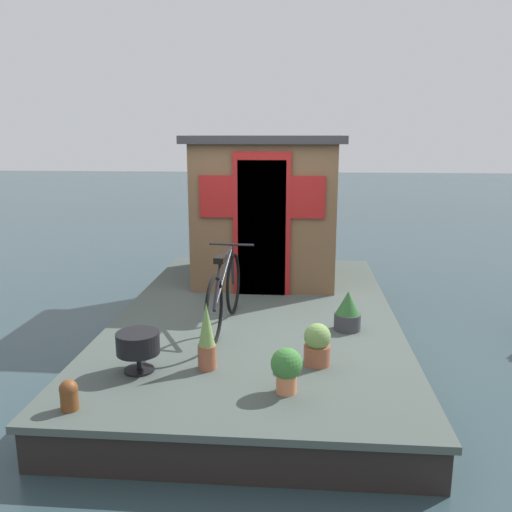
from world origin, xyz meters
The scene contains 10 objects.
ground_plane centered at (0.00, 0.00, 0.00)m, with size 60.00×60.00×0.00m, color #2D4247.
houseboat_deck centered at (0.00, 0.00, 0.21)m, with size 5.35×3.12×0.41m.
houseboat_cabin centered at (1.56, 0.00, 1.42)m, with size 1.97×2.05×1.99m.
bicycle centered at (-0.56, 0.30, 0.79)m, with size 1.66×0.50×0.83m.
potted_plant_mint centered at (-1.99, -0.39, 0.62)m, with size 0.25×0.25×0.37m.
potted_plant_basil centered at (-1.44, -0.64, 0.60)m, with size 0.24×0.24×0.38m.
potted_plant_succulent centered at (-1.60, 0.31, 0.70)m, with size 0.16×0.16×0.60m.
potted_plant_rosemary centered at (-0.53, -0.99, 0.61)m, with size 0.28×0.28×0.42m.
charcoal_grill centered at (-1.70, 0.89, 0.66)m, with size 0.37×0.37×0.35m.
mooring_bollard centered at (-2.40, 1.21, 0.53)m, with size 0.14×0.14×0.23m.
Camera 1 is at (-5.93, -0.47, 2.41)m, focal length 37.73 mm.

